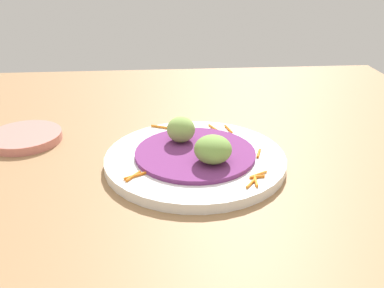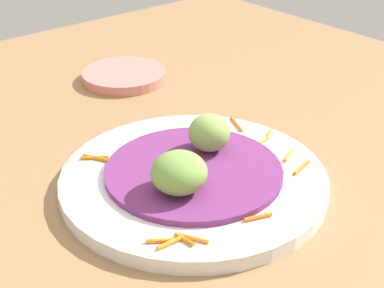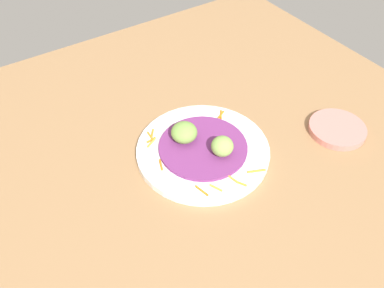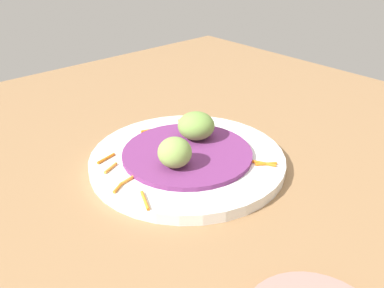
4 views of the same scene
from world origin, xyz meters
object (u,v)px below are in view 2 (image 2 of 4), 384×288
at_px(main_plate, 194,180).
at_px(side_plate_small, 124,76).
at_px(guac_scoop_center, 207,132).
at_px(guac_scoop_left, 179,173).

relative_size(main_plate, side_plate_small, 2.23).
bearing_deg(guac_scoop_center, guac_scoop_left, 120.39).
xyz_separation_m(main_plate, guac_scoop_center, (0.02, -0.04, 0.03)).
bearing_deg(guac_scoop_left, main_plate, -59.61).
relative_size(guac_scoop_center, side_plate_small, 0.36).
distance_m(main_plate, side_plate_small, 0.30).
bearing_deg(main_plate, guac_scoop_center, -59.61).
bearing_deg(main_plate, side_plate_small, -20.66).
bearing_deg(main_plate, guac_scoop_left, 120.39).
height_order(guac_scoop_center, side_plate_small, guac_scoop_center).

